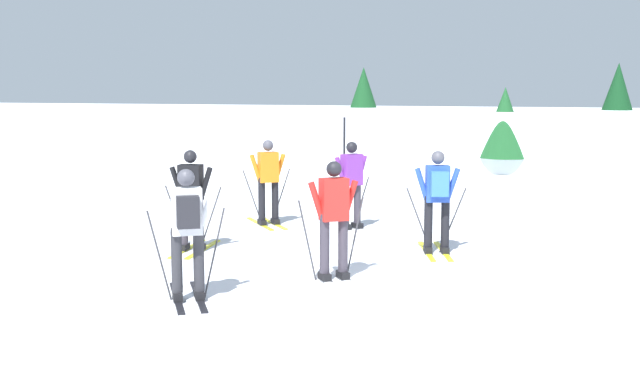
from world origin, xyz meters
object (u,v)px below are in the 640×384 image
Objects in this scene: skier_blue at (437,197)px; skier_black at (191,197)px; skier_white at (187,228)px; skier_purple at (351,183)px; skier_orange at (268,180)px; conifer_far_left at (363,104)px; conifer_far_centre at (617,106)px; skier_red at (334,217)px; conifer_far_right at (505,123)px; trail_marker_pole at (344,158)px.

skier_black is (-3.89, -1.26, -0.04)m from skier_blue.
skier_purple is at bearing 87.23° from skier_white.
conifer_far_left is (-2.97, 15.39, 1.19)m from skier_orange.
skier_black is 18.45m from conifer_far_left.
skier_white is 0.48× the size of conifer_far_centre.
conifer_far_left reaches higher than skier_purple.
skier_blue is at bearing 67.18° from skier_red.
conifer_far_right is at bearing 84.61° from skier_white.
conifer_far_right reaches higher than skier_blue.
skier_black is 18.88m from conifer_far_centre.
skier_purple is at bearing -72.97° from conifer_far_left.
trail_marker_pole is (-1.28, 9.75, 0.06)m from skier_white.
trail_marker_pole reaches higher than skier_orange.
conifer_far_right is at bearing -133.27° from conifer_far_centre.
skier_red is 19.13m from conifer_far_centre.
conifer_far_left reaches higher than skier_red.
skier_blue is 2.51m from skier_red.
skier_purple is at bearing -107.39° from conifer_far_centre.
skier_orange is (-3.77, 1.55, -0.04)m from skier_blue.
conifer_far_left is (-3.12, 11.22, 1.09)m from trail_marker_pole.
skier_red is at bearing -74.77° from skier_purple.
skier_white is 0.85× the size of trail_marker_pole.
trail_marker_pole is (-1.56, 4.05, 0.10)m from skier_purple.
trail_marker_pole reaches higher than skier_red.
conifer_far_left is (-4.68, 15.27, 1.19)m from skier_purple.
trail_marker_pole is at bearing 122.30° from skier_blue.
skier_red is at bearing 51.71° from skier_white.
conifer_far_centre is (6.46, 17.70, 1.19)m from skier_black.
skier_red is at bearing -90.91° from conifer_far_right.
skier_black is at bearing 119.25° from skier_white.
conifer_far_right is at bearing 68.22° from trail_marker_pole.
conifer_far_right is (1.33, 11.27, 0.73)m from skier_purple.
skier_orange is 0.85× the size of trail_marker_pole.
conifer_far_centre is at bearing 60.02° from trail_marker_pole.
skier_black is 0.85× the size of trail_marker_pole.
skier_black is at bearing -122.13° from skier_purple.
skier_purple is 3.45m from skier_black.
conifer_far_right is at bearing 75.06° from skier_orange.
conifer_far_centre is (6.34, 14.90, 1.19)m from skier_orange.
skier_red is 20.13m from conifer_far_left.
skier_red is (-0.97, -2.31, -0.04)m from skier_blue.
skier_blue is 1.00× the size of skier_orange.
trail_marker_pole is at bearing 87.89° from skier_orange.
conifer_far_right reaches higher than trail_marker_pole.
skier_purple is 0.48× the size of conifer_far_centre.
trail_marker_pole is (0.28, 6.97, 0.09)m from skier_black.
skier_red and skier_purple have the same top height.
skier_black is at bearing -162.11° from skier_blue.
skier_blue is at bearing -68.31° from conifer_far_left.
conifer_far_left is at bearing 105.55° from trail_marker_pole.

